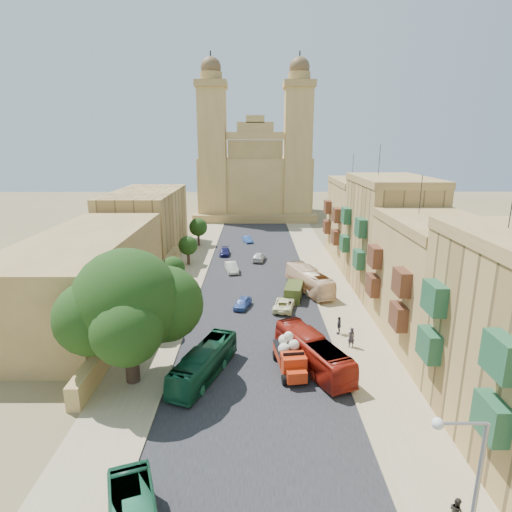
{
  "coord_description": "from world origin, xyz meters",
  "views": [
    {
      "loc": [
        -0.19,
        -25.23,
        17.83
      ],
      "look_at": [
        0.0,
        26.0,
        4.0
      ],
      "focal_mm": 30.0,
      "sensor_mm": 36.0,
      "label": 1
    }
  ],
  "objects_px": {
    "red_truck": "(290,356)",
    "pedestrian_b": "(456,511)",
    "car_blue_a": "(243,303)",
    "street_tree_a": "(149,303)",
    "street_tree_d": "(198,227)",
    "streetlamp": "(464,488)",
    "car_white_a": "(232,267)",
    "car_dkblue": "(225,252)",
    "pedestrian_a": "(351,337)",
    "street_tree_b": "(173,269)",
    "car_white_b": "(259,257)",
    "street_tree_c": "(188,246)",
    "bus_cream_east": "(309,280)",
    "car_cream": "(284,304)",
    "car_blue_b": "(247,239)",
    "pedestrian_c": "(339,325)",
    "church": "(255,177)",
    "bus_green_north": "(204,363)",
    "olive_pickup": "(294,292)",
    "ficus_tree": "(129,306)",
    "bus_red_east": "(313,352)"
  },
  "relations": [
    {
      "from": "street_tree_d",
      "to": "streetlamp",
      "type": "distance_m",
      "value": 62.59
    },
    {
      "from": "church",
      "to": "car_white_a",
      "type": "relative_size",
      "value": 8.78
    },
    {
      "from": "street_tree_c",
      "to": "street_tree_d",
      "type": "xyz_separation_m",
      "value": [
        0.0,
        12.0,
        0.37
      ]
    },
    {
      "from": "street_tree_d",
      "to": "car_cream",
      "type": "height_order",
      "value": "street_tree_d"
    },
    {
      "from": "street_tree_d",
      "to": "car_cream",
      "type": "bearing_deg",
      "value": -66.25
    },
    {
      "from": "pedestrian_a",
      "to": "pedestrian_b",
      "type": "bearing_deg",
      "value": 76.61
    },
    {
      "from": "bus_cream_east",
      "to": "car_white_b",
      "type": "distance_m",
      "value": 14.75
    },
    {
      "from": "car_white_a",
      "to": "pedestrian_b",
      "type": "xyz_separation_m",
      "value": [
        12.84,
        -41.02,
        0.06
      ]
    },
    {
      "from": "street_tree_b",
      "to": "car_white_b",
      "type": "xyz_separation_m",
      "value": [
        10.5,
        13.9,
        -2.3
      ]
    },
    {
      "from": "street_tree_b",
      "to": "car_white_b",
      "type": "relative_size",
      "value": 1.11
    },
    {
      "from": "car_blue_a",
      "to": "car_white_b",
      "type": "xyz_separation_m",
      "value": [
        2.01,
        19.03,
        0.11
      ]
    },
    {
      "from": "ficus_tree",
      "to": "car_cream",
      "type": "relative_size",
      "value": 2.34
    },
    {
      "from": "red_truck",
      "to": "pedestrian_b",
      "type": "distance_m",
      "value": 15.78
    },
    {
      "from": "olive_pickup",
      "to": "car_white_a",
      "type": "xyz_separation_m",
      "value": [
        -7.77,
        10.65,
        -0.17
      ]
    },
    {
      "from": "street_tree_d",
      "to": "pedestrian_b",
      "type": "distance_m",
      "value": 60.05
    },
    {
      "from": "bus_green_north",
      "to": "car_blue_b",
      "type": "height_order",
      "value": "bus_green_north"
    },
    {
      "from": "pedestrian_a",
      "to": "car_white_a",
      "type": "bearing_deg",
      "value": -79.19
    },
    {
      "from": "street_tree_a",
      "to": "car_blue_a",
      "type": "xyz_separation_m",
      "value": [
        8.49,
        6.86,
        -2.64
      ]
    },
    {
      "from": "car_white_a",
      "to": "pedestrian_c",
      "type": "height_order",
      "value": "pedestrian_c"
    },
    {
      "from": "street_tree_c",
      "to": "car_cream",
      "type": "relative_size",
      "value": 0.97
    },
    {
      "from": "car_dkblue",
      "to": "car_blue_b",
      "type": "bearing_deg",
      "value": 67.91
    },
    {
      "from": "car_dkblue",
      "to": "pedestrian_b",
      "type": "relative_size",
      "value": 2.56
    },
    {
      "from": "bus_green_north",
      "to": "car_white_b",
      "type": "xyz_separation_m",
      "value": [
        4.61,
        33.36,
        -0.54
      ]
    },
    {
      "from": "church",
      "to": "pedestrian_a",
      "type": "height_order",
      "value": "church"
    },
    {
      "from": "red_truck",
      "to": "car_white_a",
      "type": "xyz_separation_m",
      "value": [
        -6.05,
        26.78,
        -0.65
      ]
    },
    {
      "from": "red_truck",
      "to": "car_blue_b",
      "type": "relative_size",
      "value": 1.61
    },
    {
      "from": "church",
      "to": "pedestrian_b",
      "type": "bearing_deg",
      "value": -83.83
    },
    {
      "from": "car_blue_b",
      "to": "streetlamp",
      "type": "bearing_deg",
      "value": -99.88
    },
    {
      "from": "streetlamp",
      "to": "pedestrian_c",
      "type": "relative_size",
      "value": 4.64
    },
    {
      "from": "car_dkblue",
      "to": "bus_red_east",
      "type": "bearing_deg",
      "value": -75.86
    },
    {
      "from": "car_white_b",
      "to": "ficus_tree",
      "type": "bearing_deg",
      "value": 84.8
    },
    {
      "from": "street_tree_a",
      "to": "street_tree_b",
      "type": "xyz_separation_m",
      "value": [
        0.0,
        12.0,
        -0.23
      ]
    },
    {
      "from": "red_truck",
      "to": "car_blue_a",
      "type": "xyz_separation_m",
      "value": [
        -4.16,
        13.39,
        -0.75
      ]
    },
    {
      "from": "street_tree_b",
      "to": "olive_pickup",
      "type": "distance_m",
      "value": 14.73
    },
    {
      "from": "pedestrian_c",
      "to": "car_dkblue",
      "type": "bearing_deg",
      "value": -138.54
    },
    {
      "from": "street_tree_c",
      "to": "pedestrian_c",
      "type": "relative_size",
      "value": 2.45
    },
    {
      "from": "red_truck",
      "to": "streetlamp",
      "type": "bearing_deg",
      "value": -73.82
    },
    {
      "from": "street_tree_b",
      "to": "car_blue_a",
      "type": "relative_size",
      "value": 1.33
    },
    {
      "from": "car_cream",
      "to": "pedestrian_a",
      "type": "distance_m",
      "value": 10.35
    },
    {
      "from": "red_truck",
      "to": "pedestrian_b",
      "type": "bearing_deg",
      "value": -64.49
    },
    {
      "from": "car_blue_a",
      "to": "car_dkblue",
      "type": "bearing_deg",
      "value": 115.41
    },
    {
      "from": "street_tree_d",
      "to": "car_blue_b",
      "type": "relative_size",
      "value": 1.46
    },
    {
      "from": "street_tree_c",
      "to": "pedestrian_b",
      "type": "relative_size",
      "value": 2.93
    },
    {
      "from": "streetlamp",
      "to": "pedestrian_a",
      "type": "bearing_deg",
      "value": 88.17
    },
    {
      "from": "olive_pickup",
      "to": "car_cream",
      "type": "xyz_separation_m",
      "value": [
        -1.34,
        -3.24,
        -0.23
      ]
    },
    {
      "from": "church",
      "to": "streetlamp",
      "type": "height_order",
      "value": "church"
    },
    {
      "from": "bus_cream_east",
      "to": "pedestrian_c",
      "type": "bearing_deg",
      "value": 78.34
    },
    {
      "from": "olive_pickup",
      "to": "car_blue_a",
      "type": "distance_m",
      "value": 6.5
    },
    {
      "from": "car_white_a",
      "to": "car_white_b",
      "type": "xyz_separation_m",
      "value": [
        3.89,
        5.64,
        0.0
      ]
    },
    {
      "from": "bus_cream_east",
      "to": "car_cream",
      "type": "xyz_separation_m",
      "value": [
        -3.46,
        -6.07,
        -0.75
      ]
    }
  ]
}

